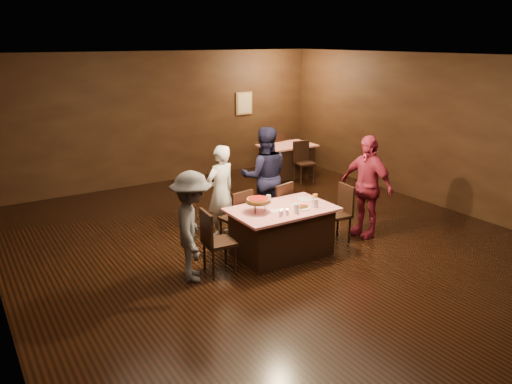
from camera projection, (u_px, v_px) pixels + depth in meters
room at (290, 119)px, 7.26m from camera, size 10.00×10.04×3.02m
main_table at (282, 232)px, 7.75m from camera, size 1.60×1.00×0.77m
back_table at (287, 160)px, 12.32m from camera, size 1.30×0.90×0.77m
chair_far_left at (235, 217)px, 8.13m from camera, size 0.49×0.49×0.95m
chair_far_right at (276, 208)px, 8.54m from camera, size 0.51×0.51×0.95m
chair_end_left at (219, 241)px, 7.17m from camera, size 0.46×0.46×0.95m
chair_end_right at (336, 214)px, 8.29m from camera, size 0.46×0.46×0.95m
chair_back_near at (304, 162)px, 11.73m from camera, size 0.49×0.49×0.95m
chair_back_far at (273, 152)px, 12.78m from camera, size 0.46×0.46×0.95m
diner_white_jacket at (221, 192)px, 8.39m from camera, size 0.65×0.50×1.59m
diner_navy_hoodie at (265, 176)px, 8.93m from camera, size 1.07×0.97×1.79m
diner_grey_knit at (192, 227)px, 6.86m from camera, size 0.95×1.16×1.56m
diner_red_shirt at (366, 186)px, 8.41m from camera, size 0.57×1.07×1.75m
pizza_stand at (258, 201)px, 7.42m from camera, size 0.38×0.38×0.22m
plate_with_slice at (302, 207)px, 7.61m from camera, size 0.25×0.25×0.06m
plate_empty at (305, 199)px, 8.04m from camera, size 0.25×0.25×0.01m
glass_front_left at (297, 209)px, 7.40m from camera, size 0.08×0.08×0.14m
glass_front_right at (315, 203)px, 7.65m from camera, size 0.08×0.08×0.14m
glass_amber at (315, 198)px, 7.88m from camera, size 0.08×0.08×0.14m
glass_back at (269, 199)px, 7.84m from camera, size 0.08×0.08×0.14m
condiments at (283, 213)px, 7.30m from camera, size 0.17×0.10×0.09m
napkin_center at (298, 205)px, 7.79m from camera, size 0.19×0.19×0.01m
napkin_left at (276, 211)px, 7.52m from camera, size 0.21×0.21×0.01m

